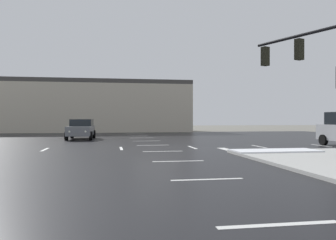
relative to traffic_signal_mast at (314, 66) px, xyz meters
name	(u,v)px	position (x,y,z in m)	size (l,w,h in m)	color
ground_plane	(157,148)	(-6.18, 5.24, -3.94)	(120.00, 120.00, 0.00)	slate
road_asphalt	(157,148)	(-6.18, 5.24, -3.93)	(44.00, 44.00, 0.02)	black
snow_strip_curbside	(275,151)	(-1.18, 1.24, -3.77)	(4.00, 1.60, 0.06)	white
lane_markings	(184,150)	(-4.97, 3.86, -3.92)	(36.15, 36.15, 0.01)	silver
traffic_signal_mast	(314,66)	(0.00, 0.00, 0.00)	(1.87, 4.42, 5.69)	black
strip_building_background	(89,107)	(-11.42, 30.31, -0.81)	(24.78, 8.00, 6.27)	#BCB29E
sedan_grey	(81,129)	(-11.07, 14.58, -3.09)	(2.13, 4.58, 1.58)	slate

